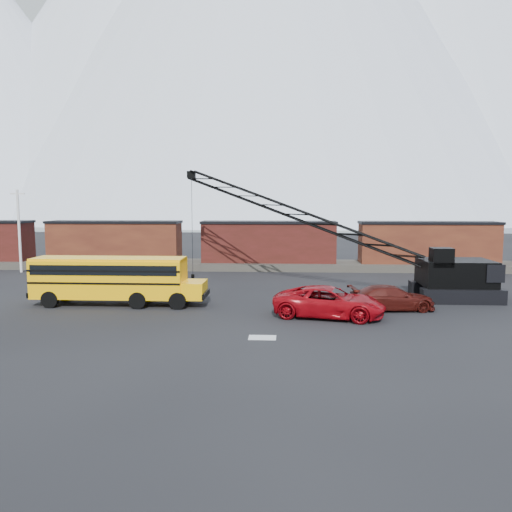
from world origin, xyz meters
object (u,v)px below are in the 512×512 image
Objects in this scene: red_pickup at (329,302)px; maroon_suv at (392,298)px; crawler_crane at (303,217)px; school_bus at (115,278)px.

maroon_suv is (4.14, 2.18, -0.14)m from red_pickup.
crawler_crane reaches higher than maroon_suv.
crawler_crane is at bearing 29.50° from maroon_suv.
school_bus is at bearing -151.82° from crawler_crane.
crawler_crane reaches higher than school_bus.
maroon_suv is (18.11, -0.52, -1.01)m from school_bus.
maroon_suv is at bearing -53.74° from crawler_crane.
red_pickup is 10.72m from crawler_crane.
school_bus is 0.50× the size of crawler_crane.
red_pickup is at bearing -10.94° from school_bus.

